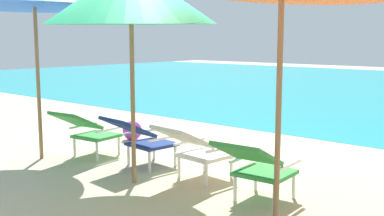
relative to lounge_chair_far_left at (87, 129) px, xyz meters
The scene contains 6 objects.
ground_plane 4.32m from the lounge_chair_far_left, 71.88° to the left, with size 40.00×40.00×0.00m, color #CCB78E.
lounge_chair_far_left is the anchor object (origin of this frame).
lounge_chair_near_left 0.93m from the lounge_chair_far_left, ahead, with size 0.62×0.92×0.68m.
lounge_chair_near_right 1.81m from the lounge_chair_far_left, ahead, with size 0.61×0.92×0.68m.
lounge_chair_far_right 2.76m from the lounge_chair_far_left, ahead, with size 0.60×0.91×0.68m.
beach_ball 1.28m from the lounge_chair_far_left, 109.51° to the left, with size 0.31×0.31×0.31m, color purple.
Camera 1 is at (3.90, -3.92, 1.61)m, focal length 44.45 mm.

